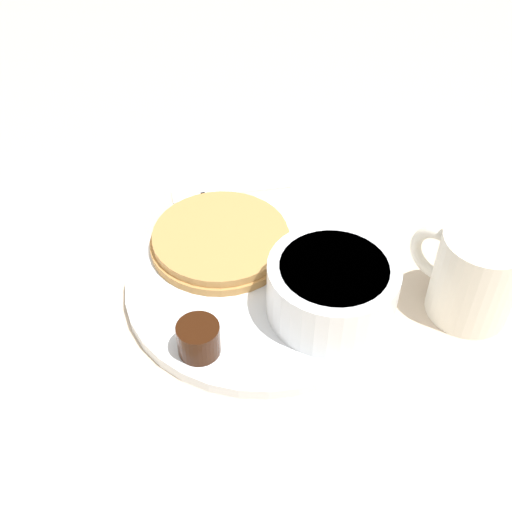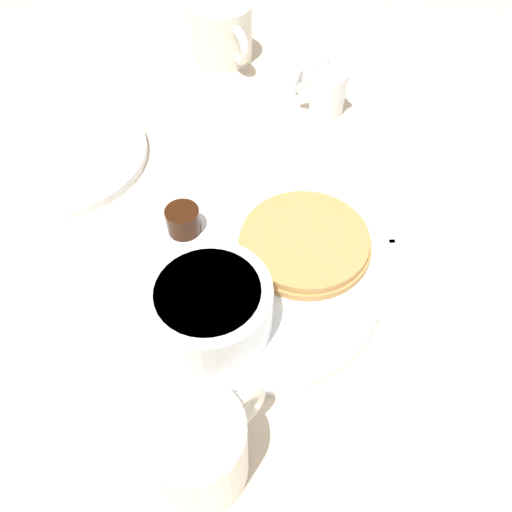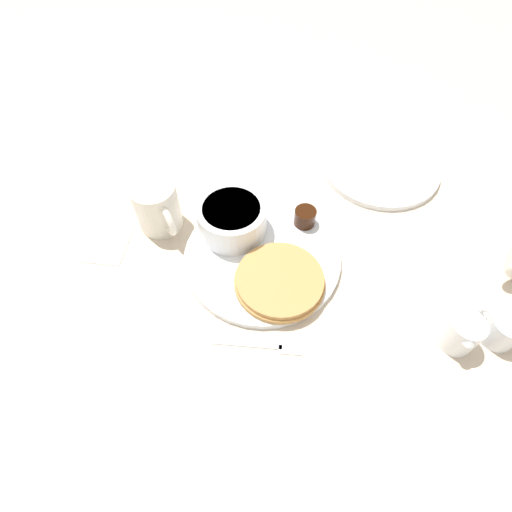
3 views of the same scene
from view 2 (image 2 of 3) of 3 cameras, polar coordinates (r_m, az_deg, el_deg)
The scene contains 12 objects.
ground_plane at distance 0.54m, azimuth 0.18°, elevation -2.73°, with size 4.00×4.00×0.00m, color #C6B299.
plate at distance 0.54m, azimuth 0.18°, elevation -2.36°, with size 0.27×0.27×0.01m.
pancake_stack at distance 0.55m, azimuth 5.59°, elevation 1.65°, with size 0.15×0.15×0.02m.
bowl at distance 0.48m, azimuth -5.35°, elevation -5.71°, with size 0.12×0.12×0.06m.
syrup_cup at distance 0.57m, azimuth -8.33°, elevation 4.05°, with size 0.04×0.04×0.03m.
butter_ramekin at distance 0.48m, azimuth -8.52°, elevation -7.46°, with size 0.04×0.04×0.04m.
coffee_mug at distance 0.42m, azimuth -6.63°, elevation -20.87°, with size 0.08×0.10×0.09m.
creamer_pitcher_near at distance 0.75m, azimuth 8.16°, elevation 18.07°, with size 0.07×0.05×0.06m.
creamer_pitcher_far at distance 0.81m, azimuth 6.37°, elevation 20.25°, with size 0.05×0.06×0.05m.
fork at distance 0.59m, azimuth 15.71°, elevation 0.37°, with size 0.06×0.14×0.00m.
second_mug at distance 0.87m, azimuth -3.78°, elevation 24.09°, with size 0.11×0.11×0.09m.
far_plate at distance 0.73m, azimuth -21.78°, elevation 10.63°, with size 0.24×0.24×0.01m.
Camera 2 is at (-0.07, 0.31, 0.44)m, focal length 35.00 mm.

